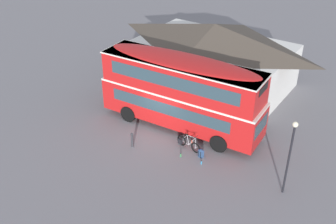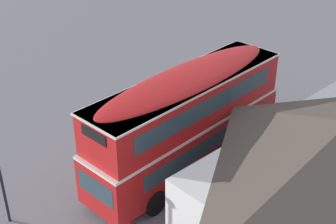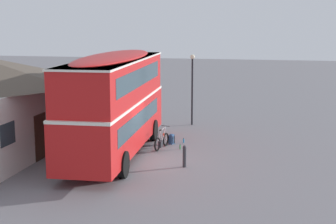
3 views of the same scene
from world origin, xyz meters
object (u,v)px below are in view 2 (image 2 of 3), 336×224
at_px(touring_bicycle, 134,158).
at_px(kerb_bollard, 155,122).
at_px(double_decker_bus, 187,118).
at_px(water_bottle_blue_sports, 98,168).
at_px(backpack_on_ground, 112,167).
at_px(water_bottle_green_metal, 120,156).

bearing_deg(touring_bicycle, kerb_bollard, -149.98).
relative_size(double_decker_bus, water_bottle_blue_sports, 44.42).
relative_size(backpack_on_ground, kerb_bollard, 0.54).
bearing_deg(water_bottle_blue_sports, double_decker_bus, 138.76).
bearing_deg(water_bottle_blue_sports, touring_bicycle, 149.27).
bearing_deg(water_bottle_blue_sports, kerb_bollard, -169.43).
bearing_deg(double_decker_bus, kerb_bollard, -109.24).
distance_m(touring_bicycle, water_bottle_green_metal, 0.95).
bearing_deg(kerb_bollard, backpack_on_ground, 19.18).
bearing_deg(touring_bicycle, water_bottle_green_metal, -83.40).
distance_m(double_decker_bus, water_bottle_green_metal, 4.12).
bearing_deg(water_bottle_blue_sports, backpack_on_ground, 121.48).
distance_m(backpack_on_ground, kerb_bollard, 4.18).
xyz_separation_m(double_decker_bus, water_bottle_green_metal, (1.74, -2.75, -2.53)).
xyz_separation_m(touring_bicycle, water_bottle_green_metal, (0.11, -0.91, -0.26)).
distance_m(water_bottle_blue_sports, kerb_bollard, 4.38).
relative_size(backpack_on_ground, water_bottle_blue_sports, 2.20).
distance_m(double_decker_bus, kerb_bollard, 4.27).
xyz_separation_m(double_decker_bus, water_bottle_blue_sports, (3.07, -2.69, -2.53)).
distance_m(water_bottle_blue_sports, water_bottle_green_metal, 1.33).
xyz_separation_m(touring_bicycle, water_bottle_blue_sports, (1.43, -0.85, -0.26)).
bearing_deg(water_bottle_green_metal, kerb_bollard, -165.94).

